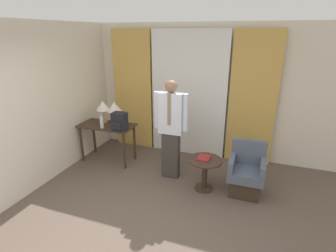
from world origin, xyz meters
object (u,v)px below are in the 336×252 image
(desk, at_px, (107,131))
(backpack, at_px, (119,121))
(person, at_px, (171,126))
(table_lamp_left, at_px, (103,107))
(book, at_px, (204,158))
(armchair, at_px, (246,174))
(table_lamp_right, at_px, (114,108))
(side_table, at_px, (205,169))
(bottle_near_edge, at_px, (102,123))

(desk, xyz_separation_m, backpack, (0.39, -0.15, 0.29))
(desk, distance_m, person, 1.47)
(table_lamp_left, bearing_deg, book, -12.59)
(armchair, bearing_deg, desk, 174.49)
(desk, distance_m, table_lamp_right, 0.49)
(side_table, bearing_deg, bottle_near_edge, 174.10)
(bottle_near_edge, xyz_separation_m, person, (1.40, -0.00, 0.10))
(desk, height_order, side_table, desk)
(side_table, bearing_deg, table_lamp_left, 166.91)
(backpack, bearing_deg, desk, 158.26)
(bottle_near_edge, relative_size, person, 0.14)
(backpack, height_order, side_table, backpack)
(desk, relative_size, backpack, 3.26)
(desk, height_order, bottle_near_edge, bottle_near_edge)
(table_lamp_right, xyz_separation_m, book, (1.93, -0.49, -0.54))
(table_lamp_left, xyz_separation_m, armchair, (2.87, -0.38, -0.77))
(backpack, xyz_separation_m, book, (1.67, -0.22, -0.37))
(bottle_near_edge, xyz_separation_m, side_table, (2.07, -0.21, -0.50))
(bottle_near_edge, height_order, book, bottle_near_edge)
(desk, xyz_separation_m, bottle_near_edge, (0.02, -0.18, 0.23))
(bottle_near_edge, relative_size, book, 1.05)
(desk, distance_m, side_table, 2.14)
(bottle_near_edge, xyz_separation_m, book, (2.04, -0.19, -0.31))
(armchair, height_order, book, armchair)
(table_lamp_left, relative_size, person, 0.25)
(desk, relative_size, armchair, 1.27)
(armchair, bearing_deg, table_lamp_left, 172.39)
(table_lamp_left, xyz_separation_m, table_lamp_right, (0.26, 0.00, 0.00))
(desk, bearing_deg, book, -10.18)
(side_table, bearing_deg, table_lamp_right, 165.25)
(armchair, height_order, side_table, armchair)
(backpack, xyz_separation_m, person, (1.03, -0.03, 0.04))
(backpack, distance_m, person, 1.03)
(person, xyz_separation_m, side_table, (0.67, -0.21, -0.60))
(bottle_near_edge, distance_m, armchair, 2.78)
(table_lamp_left, height_order, table_lamp_right, same)
(armchair, relative_size, side_table, 1.54)
(table_lamp_left, height_order, side_table, table_lamp_left)
(person, bearing_deg, backpack, 178.15)
(backpack, bearing_deg, armchair, -2.68)
(desk, distance_m, bottle_near_edge, 0.30)
(desk, bearing_deg, armchair, -5.51)
(book, bearing_deg, backpack, 172.66)
(desk, height_order, table_lamp_left, table_lamp_left)
(table_lamp_right, bearing_deg, backpack, -46.73)
(table_lamp_left, height_order, armchair, table_lamp_left)
(table_lamp_left, relative_size, bottle_near_edge, 1.74)
(desk, xyz_separation_m, side_table, (2.09, -0.40, -0.27))
(desk, xyz_separation_m, table_lamp_left, (-0.13, 0.12, 0.46))
(backpack, relative_size, person, 0.19)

